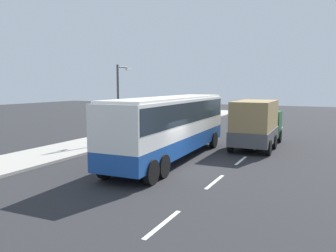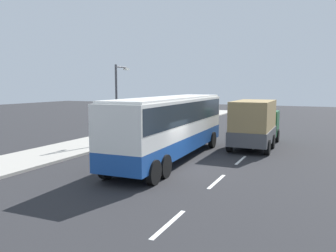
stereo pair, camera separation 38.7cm
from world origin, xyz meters
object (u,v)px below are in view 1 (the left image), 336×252
(coach_bus, at_px, (172,121))
(pedestrian_at_crossing, at_px, (134,124))
(street_lamp, at_px, (120,97))
(cargo_truck, at_px, (257,123))
(pedestrian_near_curb, at_px, (121,125))

(coach_bus, xyz_separation_m, pedestrian_at_crossing, (6.95, 6.80, -1.20))
(street_lamp, bearing_deg, cargo_truck, -72.67)
(cargo_truck, bearing_deg, coach_bus, 147.90)
(coach_bus, xyz_separation_m, street_lamp, (3.13, 5.63, 1.20))
(cargo_truck, xyz_separation_m, pedestrian_at_crossing, (0.93, 10.42, -0.67))
(coach_bus, distance_m, pedestrian_at_crossing, 9.79)
(coach_bus, relative_size, pedestrian_near_curb, 7.92)
(pedestrian_at_crossing, bearing_deg, street_lamp, -50.89)
(cargo_truck, relative_size, pedestrian_at_crossing, 4.59)
(cargo_truck, height_order, pedestrian_at_crossing, cargo_truck)
(cargo_truck, relative_size, street_lamp, 1.28)
(pedestrian_near_curb, bearing_deg, coach_bus, -37.82)
(street_lamp, bearing_deg, coach_bus, -119.04)
(cargo_truck, bearing_deg, street_lamp, 106.31)
(pedestrian_near_curb, bearing_deg, pedestrian_at_crossing, 58.72)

